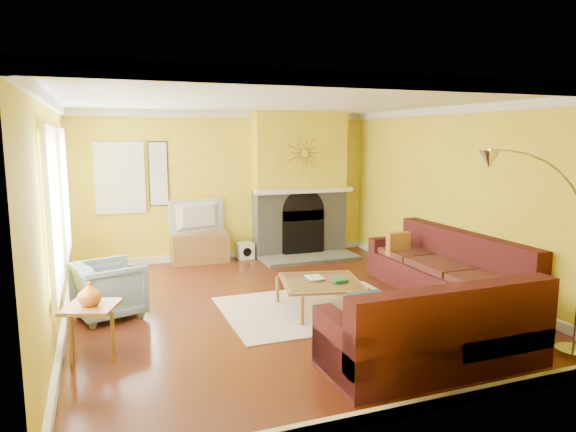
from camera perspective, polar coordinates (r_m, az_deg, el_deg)
name	(u,v)px	position (r m, az deg, el deg)	size (l,w,h in m)	color
floor	(283,306)	(7.03, -0.52, -9.93)	(5.50, 6.00, 0.02)	#602714
ceiling	(283,100)	(6.67, -0.56, 12.78)	(5.50, 6.00, 0.02)	white
wall_back	(228,186)	(9.58, -6.71, 3.37)	(5.50, 0.02, 2.70)	yellow
wall_front	(417,255)	(4.06, 14.17, -4.23)	(5.50, 0.02, 2.70)	yellow
wall_left	(53,217)	(6.34, -24.70, -0.14)	(0.02, 6.00, 2.70)	yellow
wall_right	(456,197)	(8.08, 18.20, 1.99)	(0.02, 6.00, 2.70)	yellow
baseboard	(283,301)	(7.01, -0.52, -9.39)	(5.50, 6.00, 0.12)	white
crown_molding	(283,105)	(6.67, -0.55, 12.18)	(5.50, 6.00, 0.12)	white
window_left_near	(62,192)	(7.61, -23.80, 2.42)	(0.06, 1.22, 1.72)	white
window_left_far	(51,211)	(5.72, -24.80, 0.48)	(0.06, 1.22, 1.72)	white
window_back	(120,178)	(9.25, -18.19, 4.04)	(0.82, 0.06, 1.22)	white
wall_art	(158,174)	(9.30, -14.20, 4.55)	(0.34, 0.04, 1.14)	white
fireplace	(300,184)	(9.79, 1.29, 3.55)	(1.80, 0.40, 2.70)	gray
mantel	(304,191)	(9.58, 1.82, 2.83)	(1.92, 0.22, 0.08)	white
hearth	(310,258)	(9.51, 2.50, -4.69)	(1.80, 0.70, 0.06)	gray
sunburst	(304,153)	(9.54, 1.82, 7.02)	(0.70, 0.04, 0.70)	olive
rug	(316,308)	(6.88, 3.13, -10.20)	(2.40, 1.80, 0.02)	beige
sectional_sofa	(395,280)	(6.67, 11.84, -7.01)	(3.10, 3.70, 0.90)	#4A1719
coffee_table	(321,295)	(6.80, 3.71, -8.76)	(1.00, 1.00, 0.40)	white
media_console	(200,248)	(9.37, -9.78, -3.48)	(1.00, 0.45, 0.55)	olive
tv	(199,216)	(9.27, -9.87, -0.03)	(1.02, 0.13, 0.59)	black
subwoofer	(245,250)	(9.61, -4.80, -3.83)	(0.30, 0.30, 0.30)	white
armchair	(109,289)	(6.87, -19.26, -7.69)	(0.76, 0.78, 0.71)	gray
side_table	(92,331)	(5.76, -20.94, -11.84)	(0.50, 0.50, 0.55)	olive
vase	(90,293)	(5.63, -21.16, -8.02)	(0.24, 0.24, 0.25)	orange
book	(308,279)	(6.77, 2.21, -6.97)	(0.20, 0.27, 0.03)	white
arc_lamp	(539,260)	(5.58, 26.09, -4.40)	(1.35, 0.36, 2.12)	silver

